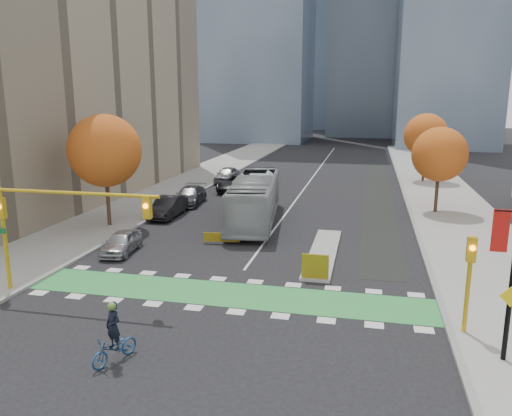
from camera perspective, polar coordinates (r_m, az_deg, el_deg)
The scene contains 23 objects.
ground at distance 23.33m, azimuth -4.44°, elevation -11.14°, with size 300.00×300.00×0.00m, color black.
sidewalk_west at distance 45.98m, azimuth -13.21°, elevation 0.56°, with size 7.00×120.00×0.15m, color gray.
sidewalk_east at distance 42.03m, azimuth 22.12°, elevation -1.16°, with size 7.00×120.00×0.15m, color gray.
curb_west at distance 44.58m, azimuth -9.16°, elevation 0.36°, with size 0.30×120.00×0.16m, color gray.
curb_east at distance 41.59m, azimuth 17.36°, elevation -0.94°, with size 0.30×120.00×0.16m, color gray.
bike_crossing at distance 24.65m, azimuth -3.40°, elevation -9.77°, with size 20.00×3.00×0.01m, color green.
centre_line at distance 61.44m, azimuth 6.63°, elevation 3.70°, with size 0.15×70.00×0.01m, color silver.
bike_lane_paint at distance 51.25m, azimuth 13.76°, elevation 1.66°, with size 2.50×50.00×0.01m, color black.
median_island at distance 30.91m, azimuth 7.69°, elevation -5.04°, with size 1.60×10.00×0.16m, color gray.
hazard_board at distance 26.14m, azimuth 6.77°, elevation -6.65°, with size 1.40×0.12×1.30m, color yellow.
building_west at distance 52.28m, azimuth -23.71°, elevation 14.97°, with size 16.00×44.00×25.00m, color gray.
tree_west at distance 37.45m, azimuth -16.89°, elevation 6.27°, with size 5.20×5.20×8.22m.
tree_east_near at distance 42.98m, azimuth 20.25°, elevation 5.77°, with size 4.40×4.40×7.08m.
tree_east_far at distance 58.84m, azimuth 18.85°, elevation 7.87°, with size 4.80×4.80×7.65m.
traffic_signal_west at distance 25.09m, azimuth -22.54°, elevation -0.68°, with size 8.53×0.56×5.20m.
traffic_signal_east at distance 21.34m, azimuth 23.22°, elevation -6.59°, with size 0.35×0.43×4.10m.
cyclist at distance 19.20m, azimuth -15.89°, elevation -14.55°, with size 1.39×2.11×2.30m.
bus at distance 37.86m, azimuth -0.18°, elevation 1.03°, with size 3.02×12.93×3.60m, color #989D9F.
parked_car_a at distance 31.71m, azimuth -15.11°, elevation -3.78°, with size 1.61×3.99×1.36m, color #9E9FA3.
parked_car_b at distance 40.32m, azimuth -10.05°, elevation 0.12°, with size 1.73×4.96×1.63m, color black.
parked_car_c at distance 44.88m, azimuth -7.59°, elevation 1.41°, with size 2.19×5.38×1.56m, color #434347.
parked_car_d at distance 50.69m, azimuth -2.20°, elevation 2.85°, with size 2.76×5.99×1.66m, color black.
parked_car_e at distance 56.10m, azimuth -3.35°, elevation 3.81°, with size 2.03×5.06×1.72m, color gray.
Camera 1 is at (6.44, -20.38, 9.35)m, focal length 35.00 mm.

